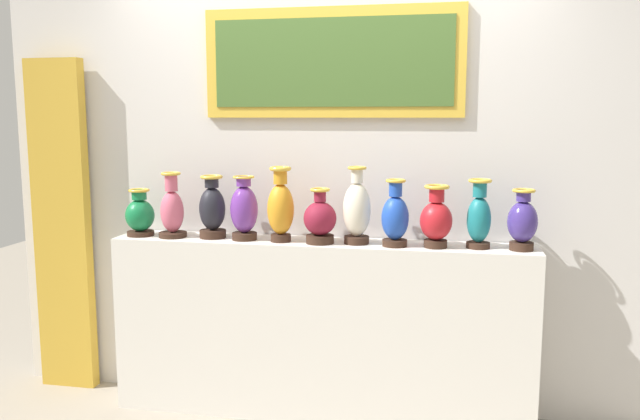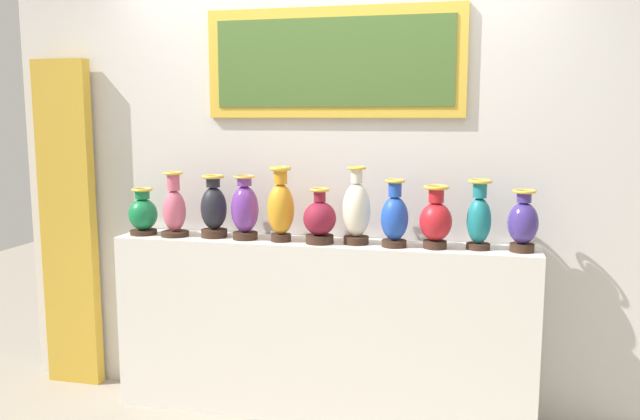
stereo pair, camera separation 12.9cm
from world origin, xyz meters
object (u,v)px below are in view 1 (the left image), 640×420
at_px(vase_emerald, 140,215).
at_px(vase_ivory, 357,210).
at_px(vase_violet, 244,210).
at_px(vase_teal, 479,217).
at_px(vase_indigo, 522,222).
at_px(vase_rose, 172,211).
at_px(vase_onyx, 212,210).
at_px(vase_amber, 281,207).
at_px(vase_burgundy, 320,220).
at_px(vase_sapphire, 395,217).
at_px(vase_crimson, 436,219).

distance_m(vase_emerald, vase_ivory, 1.26).
bearing_deg(vase_violet, vase_teal, 0.68).
relative_size(vase_ivory, vase_indigo, 1.32).
relative_size(vase_rose, vase_teal, 1.02).
relative_size(vase_onyx, vase_amber, 0.86).
distance_m(vase_amber, vase_burgundy, 0.23).
bearing_deg(vase_amber, vase_teal, 1.47).
distance_m(vase_onyx, vase_violet, 0.20).
bearing_deg(vase_sapphire, vase_amber, 179.25).
relative_size(vase_emerald, vase_amber, 0.66).
relative_size(vase_ivory, vase_crimson, 1.27).
relative_size(vase_amber, vase_sapphire, 1.16).
distance_m(vase_sapphire, vase_indigo, 0.65).
bearing_deg(vase_burgundy, vase_teal, 2.37).
bearing_deg(vase_onyx, vase_sapphire, -2.30).
distance_m(vase_violet, vase_ivory, 0.63).
bearing_deg(vase_indigo, vase_amber, -179.40).
bearing_deg(vase_ivory, vase_crimson, -3.10).
distance_m(vase_burgundy, vase_sapphire, 0.41).
bearing_deg(vase_teal, vase_onyx, 179.76).
height_order(vase_ivory, vase_crimson, vase_ivory).
xyz_separation_m(vase_rose, vase_burgundy, (0.86, -0.02, -0.02)).
bearing_deg(vase_crimson, vase_burgundy, -179.45).
bearing_deg(vase_amber, vase_sapphire, -0.75).
distance_m(vase_emerald, vase_crimson, 1.68).
distance_m(vase_onyx, vase_amber, 0.41).
xyz_separation_m(vase_emerald, vase_indigo, (2.12, -0.00, 0.03)).
xyz_separation_m(vase_violet, vase_amber, (0.21, -0.01, 0.02)).
xyz_separation_m(vase_violet, vase_crimson, (1.05, -0.01, -0.02)).
xyz_separation_m(vase_crimson, vase_teal, (0.22, 0.03, 0.01)).
distance_m(vase_violet, vase_sapphire, 0.84).
bearing_deg(vase_teal, vase_indigo, -3.63).
bearing_deg(vase_crimson, vase_rose, 179.62).
bearing_deg(vase_amber, vase_crimson, -0.10).
relative_size(vase_rose, vase_ivory, 0.89).
bearing_deg(vase_sapphire, vase_emerald, 179.05).
bearing_deg(vase_emerald, vase_amber, -1.10).
relative_size(vase_emerald, vase_teal, 0.75).
height_order(vase_ivory, vase_teal, vase_ivory).
bearing_deg(vase_onyx, vase_violet, -6.23).
bearing_deg(vase_burgundy, vase_ivory, 8.37).
bearing_deg(vase_violet, vase_onyx, 173.77).
xyz_separation_m(vase_onyx, vase_sapphire, (1.03, -0.04, -0.01)).
height_order(vase_onyx, vase_amber, vase_amber).
xyz_separation_m(vase_rose, vase_amber, (0.64, -0.01, 0.04)).
bearing_deg(vase_violet, vase_rose, -179.49).
distance_m(vase_emerald, vase_indigo, 2.12).
distance_m(vase_emerald, vase_amber, 0.84).
bearing_deg(vase_emerald, vase_teal, 0.33).
height_order(vase_emerald, vase_amber, vase_amber).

